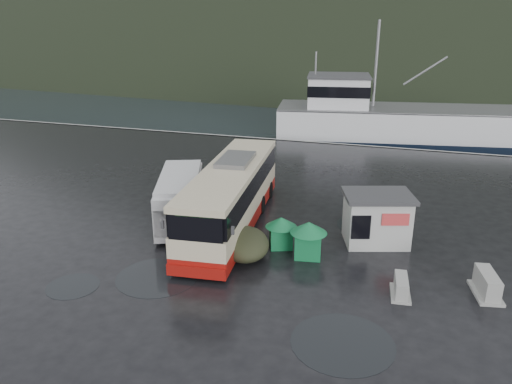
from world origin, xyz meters
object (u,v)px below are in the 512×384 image
(waste_bin_left, at_px, (308,256))
(jersey_barrier_a, at_px, (400,295))
(coach_bus, at_px, (232,225))
(waste_bin_right, at_px, (281,246))
(dome_tent, at_px, (245,256))
(jersey_barrier_b, at_px, (485,294))
(white_van, at_px, (182,222))
(fishing_trawler, at_px, (407,130))
(ticket_kiosk, at_px, (375,242))

(waste_bin_left, xyz_separation_m, jersey_barrier_a, (4.00, -2.13, 0.00))
(coach_bus, xyz_separation_m, waste_bin_right, (2.96, -1.65, 0.00))
(dome_tent, distance_m, jersey_barrier_b, 9.72)
(white_van, distance_m, waste_bin_right, 5.72)
(dome_tent, distance_m, fishing_trawler, 29.30)
(coach_bus, xyz_separation_m, fishing_trawler, (7.80, 25.61, 0.00))
(white_van, relative_size, dome_tent, 2.05)
(white_van, bearing_deg, jersey_barrier_b, -32.76)
(jersey_barrier_a, bearing_deg, jersey_barrier_b, 17.95)
(fishing_trawler, bearing_deg, white_van, -121.01)
(waste_bin_right, height_order, ticket_kiosk, ticket_kiosk)
(waste_bin_left, relative_size, jersey_barrier_a, 1.13)
(coach_bus, height_order, dome_tent, coach_bus)
(ticket_kiosk, relative_size, jersey_barrier_b, 1.71)
(jersey_barrier_a, bearing_deg, dome_tent, 168.82)
(dome_tent, relative_size, jersey_barrier_b, 1.66)
(fishing_trawler, bearing_deg, dome_tent, -111.20)
(white_van, xyz_separation_m, dome_tent, (4.31, -2.66, 0.00))
(waste_bin_left, xyz_separation_m, waste_bin_right, (-1.37, 0.57, 0.00))
(jersey_barrier_a, bearing_deg, waste_bin_left, 151.98)
(waste_bin_left, relative_size, jersey_barrier_b, 0.90)
(coach_bus, distance_m, jersey_barrier_b, 11.90)
(waste_bin_right, relative_size, dome_tent, 0.48)
(waste_bin_right, relative_size, jersey_barrier_b, 0.80)
(waste_bin_left, distance_m, ticket_kiosk, 3.55)
(jersey_barrier_b, bearing_deg, dome_tent, 178.14)
(jersey_barrier_a, bearing_deg, coach_bus, 152.42)
(white_van, height_order, waste_bin_left, white_van)
(dome_tent, bearing_deg, jersey_barrier_a, -11.18)
(ticket_kiosk, xyz_separation_m, jersey_barrier_a, (1.31, -4.46, 0.00))
(white_van, bearing_deg, coach_bus, -12.50)
(waste_bin_left, distance_m, jersey_barrier_a, 4.53)
(jersey_barrier_a, bearing_deg, ticket_kiosk, 106.43)
(coach_bus, distance_m, waste_bin_right, 3.39)
(waste_bin_left, distance_m, waste_bin_right, 1.49)
(jersey_barrier_a, height_order, fishing_trawler, fishing_trawler)
(waste_bin_right, xyz_separation_m, dome_tent, (-1.27, -1.39, 0.00))
(white_van, distance_m, jersey_barrier_b, 14.34)
(coach_bus, relative_size, ticket_kiosk, 3.83)
(white_van, bearing_deg, waste_bin_right, -33.65)
(white_van, bearing_deg, ticket_kiosk, -17.90)
(coach_bus, bearing_deg, jersey_barrier_a, -33.45)
(waste_bin_left, xyz_separation_m, jersey_barrier_b, (7.08, -1.13, 0.00))
(jersey_barrier_b, bearing_deg, jersey_barrier_a, -162.05)
(jersey_barrier_a, distance_m, jersey_barrier_b, 3.23)
(ticket_kiosk, distance_m, jersey_barrier_b, 5.59)
(coach_bus, distance_m, waste_bin_left, 4.87)
(dome_tent, bearing_deg, fishing_trawler, 77.97)
(dome_tent, xyz_separation_m, jersey_barrier_a, (6.64, -1.31, 0.00))
(ticket_kiosk, height_order, jersey_barrier_a, ticket_kiosk)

